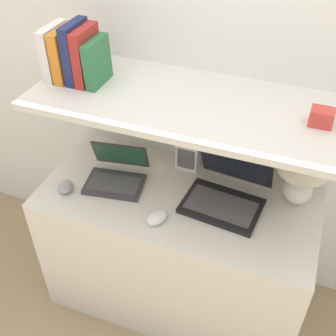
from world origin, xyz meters
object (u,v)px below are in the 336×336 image
Objects in this scene: book_white at (55,52)px; shelf_gadget at (322,117)px; computer_mouse at (157,217)px; book_green at (97,62)px; book_orange at (66,54)px; laptop_small at (116,175)px; book_red at (86,56)px; table_lamp at (303,169)px; router_box at (189,154)px; laptop_large at (226,192)px; book_navy at (76,52)px; second_mouse at (65,187)px.

shelf_gadget is at bearing 0.00° from book_white.
computer_mouse is 0.66× the size of book_green.
shelf_gadget is at bearing 0.00° from book_orange.
laptop_small is 1.58× the size of book_green.
book_orange is at bearing -180.00° from book_red.
table_lamp is at bearing 98.27° from shelf_gadget.
router_box is at bearing 88.82° from computer_mouse.
book_navy is (-0.67, 0.02, 0.52)m from laptop_large.
book_white is 0.19m from book_green.
laptop_large is 0.81m from book_red.
table_lamp is at bearing 16.74° from second_mouse.
book_navy is 0.97m from shelf_gadget.
book_orange is at bearing -180.00° from shelf_gadget.
computer_mouse is at bearing -32.24° from laptop_small.
book_red is (0.04, 0.00, -0.01)m from book_navy.
second_mouse is at bearing -142.28° from router_box.
laptop_large is 0.72m from second_mouse.
book_white is 0.10m from book_navy.
second_mouse is at bearing -163.26° from table_lamp.
shelf_gadget reaches higher than second_mouse.
second_mouse is 0.59m from book_red.
shelf_gadget is (0.80, 0.07, 0.45)m from laptop_small.
computer_mouse is 0.58× the size of book_orange.
table_lamp is 1.19× the size of book_navy.
book_navy reaches higher than book_red.
book_red is at bearing 148.48° from computer_mouse.
table_lamp is 1.36× the size of book_orange.
book_orange is at bearing 162.16° from laptop_small.
router_box is at bearing 15.50° from book_white.
book_green reaches higher than shelf_gadget.
laptop_large is 0.88m from book_orange.
laptop_small is (-0.50, -0.05, -0.01)m from laptop_large.
book_orange reaches higher than laptop_small.
book_red reaches higher than laptop_small.
book_orange is at bearing -180.00° from book_navy.
book_red is (-0.40, -0.15, 0.49)m from router_box.
book_green reaches higher than router_box.
computer_mouse is 0.74m from book_navy.
second_mouse is at bearing -164.74° from laptop_large.
laptop_small is at bearing -42.82° from book_green.
book_green is (0.19, 0.00, -0.01)m from book_white.
second_mouse is 0.52× the size of book_orange.
laptop_small is 1.30× the size of book_red.
book_navy is 0.05m from book_red.
second_mouse is (-0.19, -0.14, -0.02)m from laptop_small.
book_green is (-0.07, 0.07, 0.51)m from laptop_small.
book_white is (-0.53, 0.24, 0.54)m from computer_mouse.
shelf_gadget is at bearing 4.97° from laptop_small.
second_mouse is at bearing -96.00° from book_navy.
router_box is at bearing 37.72° from second_mouse.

